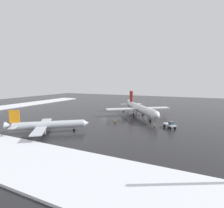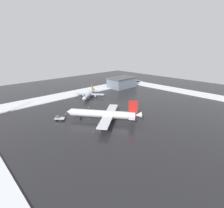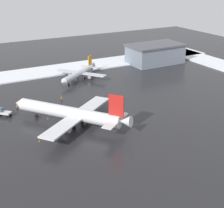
# 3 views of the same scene
# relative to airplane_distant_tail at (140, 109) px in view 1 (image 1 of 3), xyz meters

# --- Properties ---
(ground_plane) EXTENTS (240.00, 240.00, 0.00)m
(ground_plane) POSITION_rel_airplane_distant_tail_xyz_m (-16.47, -3.97, -3.63)
(ground_plane) COLOR #232326
(snow_bank_far) EXTENTS (152.00, 16.00, 0.49)m
(snow_bank_far) POSITION_rel_airplane_distant_tail_xyz_m (-16.47, -53.97, -3.39)
(snow_bank_far) COLOR white
(snow_bank_far) RESTS_ON ground_plane
(snow_bank_left) EXTENTS (14.00, 116.00, 0.49)m
(snow_bank_left) POSITION_rel_airplane_distant_tail_xyz_m (-83.47, -3.97, -3.39)
(snow_bank_left) COLOR white
(snow_bank_left) RESTS_ON ground_plane
(airplane_distant_tail) EXTENTS (27.53, 31.57, 10.99)m
(airplane_distant_tail) POSITION_rel_airplane_distant_tail_xyz_m (0.00, 0.00, 0.00)
(airplane_distant_tail) COLOR silver
(airplane_distant_tail) RESTS_ON ground_plane
(airplane_far_rear) EXTENTS (21.38, 18.89, 7.51)m
(airplane_far_rear) POSITION_rel_airplane_distant_tail_xyz_m (-18.98, -37.53, -1.15)
(airplane_far_rear) COLOR silver
(airplane_far_rear) RESTS_ON ground_plane
(pushback_tug) EXTENTS (4.79, 4.83, 2.50)m
(pushback_tug) POSITION_rel_airplane_distant_tail_xyz_m (15.23, -15.69, -2.35)
(pushback_tug) COLOR silver
(pushback_tug) RESTS_ON ground_plane
(ground_crew_by_nose_gear) EXTENTS (0.36, 0.36, 1.71)m
(ground_crew_by_nose_gear) POSITION_rel_airplane_distant_tail_xyz_m (10.38, -18.13, -2.66)
(ground_crew_by_nose_gear) COLOR black
(ground_crew_by_nose_gear) RESTS_ON ground_plane
(ground_crew_mid_apron) EXTENTS (0.36, 0.36, 1.71)m
(ground_crew_mid_apron) POSITION_rel_airplane_distant_tail_xyz_m (-4.22, -18.45, -2.66)
(ground_crew_mid_apron) COLOR black
(ground_crew_mid_apron) RESTS_ON ground_plane
(ground_crew_near_tug) EXTENTS (0.36, 0.36, 1.71)m
(ground_crew_near_tug) POSITION_rel_airplane_distant_tail_xyz_m (-2.67, 2.92, -2.66)
(ground_crew_near_tug) COLOR black
(ground_crew_near_tug) RESTS_ON ground_plane
(traffic_cone_near_nose) EXTENTS (0.36, 0.36, 0.55)m
(traffic_cone_near_nose) POSITION_rel_airplane_distant_tail_xyz_m (10.87, 5.22, -3.36)
(traffic_cone_near_nose) COLOR orange
(traffic_cone_near_nose) RESTS_ON ground_plane
(traffic_cone_mid_line) EXTENTS (0.36, 0.36, 0.55)m
(traffic_cone_mid_line) POSITION_rel_airplane_distant_tail_xyz_m (4.38, -7.11, -3.36)
(traffic_cone_mid_line) COLOR orange
(traffic_cone_mid_line) RESTS_ON ground_plane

